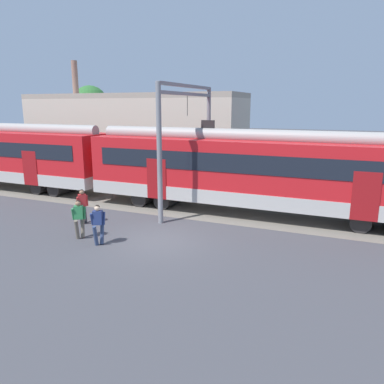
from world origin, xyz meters
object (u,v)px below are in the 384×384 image
commuter_train (115,162)px  pedestrian_red (82,204)px  pedestrian_green (79,216)px  pedestrian_navy (98,221)px

commuter_train → pedestrian_red: bearing=-74.2°
pedestrian_red → pedestrian_green: (1.19, -1.68, 0.03)m
pedestrian_navy → pedestrian_red: bearing=140.1°
commuter_train → pedestrian_red: size_ratio=22.83×
commuter_train → pedestrian_navy: commuter_train is taller
pedestrian_red → pedestrian_navy: same height
commuter_train → pedestrian_green: commuter_train is taller
pedestrian_red → pedestrian_green: size_ratio=1.00×
pedestrian_red → pedestrian_navy: (2.39, -2.00, 0.03)m
pedestrian_red → commuter_train: bearing=105.8°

